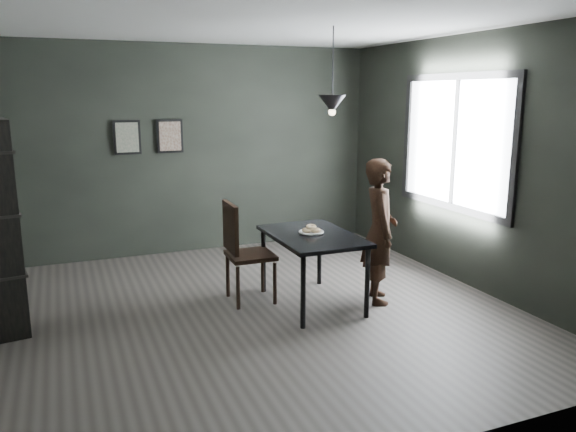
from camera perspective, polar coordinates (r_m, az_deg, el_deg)
name	(u,v)px	position (r m, az deg, el deg)	size (l,w,h in m)	color
ground	(258,312)	(5.75, -3.09, -9.68)	(5.00, 5.00, 0.00)	#34302D
back_wall	(196,150)	(7.77, -9.33, 6.63)	(5.00, 0.10, 2.80)	black
ceiling	(254,20)	(5.37, -3.45, 19.24)	(5.00, 5.00, 0.02)	silver
window_assembly	(455,143)	(6.74, 16.57, 7.13)	(0.04, 1.96, 1.56)	white
cafe_table	(312,242)	(5.75, 2.50, -2.61)	(0.80, 1.20, 0.75)	black
white_plate	(311,233)	(5.76, 2.38, -1.70)	(0.23, 0.23, 0.01)	white
donut_pile	(311,229)	(5.76, 2.38, -1.34)	(0.19, 0.14, 0.08)	beige
woman	(380,231)	(5.90, 9.28, -1.53)	(0.55, 0.36, 1.51)	black
wood_chair	(242,246)	(5.84, -4.74, -3.05)	(0.47, 0.47, 1.07)	black
pendant_lamp	(332,104)	(5.75, 4.51, 11.29)	(0.28, 0.28, 0.86)	black
framed_print_left	(127,137)	(7.57, -16.03, 7.68)	(0.34, 0.04, 0.44)	black
framed_print_right	(170,136)	(7.65, -11.90, 7.94)	(0.34, 0.04, 0.44)	black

